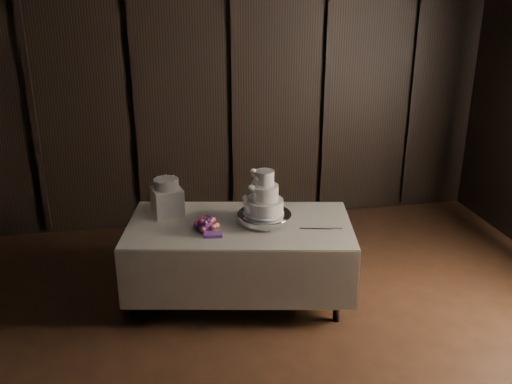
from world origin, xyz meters
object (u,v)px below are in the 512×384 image
object	(u,v)px
display_table	(240,258)
cake_stand	(264,218)
bouquet	(205,225)
small_cake	(166,184)
box_pedestal	(167,201)
wedding_cake	(261,198)

from	to	relation	value
display_table	cake_stand	xyz separation A→B (m)	(0.22, -0.03, 0.39)
bouquet	small_cake	xyz separation A→B (m)	(-0.30, 0.44, 0.24)
box_pedestal	small_cake	distance (m)	0.17
display_table	wedding_cake	distance (m)	0.62
cake_stand	small_cake	xyz separation A→B (m)	(-0.83, 0.37, 0.25)
bouquet	wedding_cake	bearing A→B (deg)	5.89
box_pedestal	small_cake	size ratio (longest dim) A/B	1.15
display_table	bouquet	distance (m)	0.52
cake_stand	wedding_cake	bearing A→B (deg)	-150.26
display_table	wedding_cake	world-z (taller)	wedding_cake
cake_stand	bouquet	size ratio (longest dim) A/B	1.33
wedding_cake	small_cake	bearing A→B (deg)	140.79
bouquet	small_cake	size ratio (longest dim) A/B	1.60
small_cake	box_pedestal	bearing A→B (deg)	0.00
wedding_cake	box_pedestal	world-z (taller)	wedding_cake
cake_stand	small_cake	distance (m)	0.95
display_table	box_pedestal	world-z (taller)	box_pedestal
display_table	small_cake	size ratio (longest dim) A/B	9.50
display_table	cake_stand	bearing A→B (deg)	3.19
cake_stand	wedding_cake	size ratio (longest dim) A/B	1.20
display_table	small_cake	xyz separation A→B (m)	(-0.62, 0.34, 0.64)
display_table	wedding_cake	size ratio (longest dim) A/B	5.35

